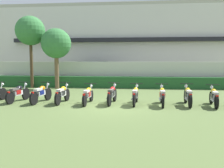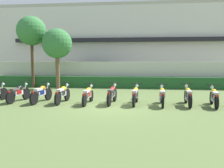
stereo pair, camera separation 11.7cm
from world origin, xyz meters
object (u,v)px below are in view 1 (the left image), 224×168
tree_far_side (56,44)px  tree_near_inspector (30,31)px  motorcycle_in_row_3 (62,94)px  motorcycle_in_row_6 (135,95)px  motorcycle_in_row_4 (88,95)px  parked_car (94,73)px  motorcycle_in_row_5 (112,94)px  motorcycle_in_row_1 (18,93)px  motorcycle_in_row_9 (214,97)px  motorcycle_in_row_7 (162,96)px  motorcycle_in_row_2 (41,93)px  motorcycle_in_row_8 (188,96)px

tree_far_side → tree_near_inspector: bearing=171.7°
motorcycle_in_row_3 → motorcycle_in_row_6: (3.53, 0.04, -0.01)m
motorcycle_in_row_3 → motorcycle_in_row_4: size_ratio=0.98×
parked_car → motorcycle_in_row_5: bearing=-80.1°
motorcycle_in_row_1 → motorcycle_in_row_5: bearing=-82.8°
tree_near_inspector → motorcycle_in_row_9: size_ratio=2.88×
motorcycle_in_row_4 → motorcycle_in_row_3: bearing=88.4°
motorcycle_in_row_5 → motorcycle_in_row_7: bearing=-88.2°
motorcycle_in_row_1 → motorcycle_in_row_9: bearing=-83.8°
tree_far_side → motorcycle_in_row_1: tree_far_side is taller
motorcycle_in_row_2 → motorcycle_in_row_7: 5.84m
motorcycle_in_row_6 → motorcycle_in_row_1: bearing=95.0°
parked_car → motorcycle_in_row_4: parked_car is taller
tree_far_side → motorcycle_in_row_9: tree_far_side is taller
tree_far_side → motorcycle_in_row_7: (6.87, -5.45, -2.72)m
motorcycle_in_row_2 → motorcycle_in_row_4: motorcycle_in_row_2 is taller
parked_car → motorcycle_in_row_2: bearing=-102.1°
motorcycle_in_row_4 → motorcycle_in_row_6: (2.25, 0.12, 0.01)m
motorcycle_in_row_7 → motorcycle_in_row_8: (1.18, 0.13, 0.01)m
motorcycle_in_row_1 → motorcycle_in_row_7: size_ratio=1.03×
motorcycle_in_row_5 → motorcycle_in_row_7: (2.34, -0.16, -0.01)m
parked_car → motorcycle_in_row_5: size_ratio=2.44×
motorcycle_in_row_5 → motorcycle_in_row_6: bearing=-86.9°
motorcycle_in_row_1 → motorcycle_in_row_8: (8.23, -0.01, 0.01)m
tree_near_inspector → motorcycle_in_row_3: tree_near_inspector is taller
motorcycle_in_row_2 → parked_car: bearing=1.0°
motorcycle_in_row_3 → motorcycle_in_row_5: motorcycle_in_row_5 is taller
parked_car → motorcycle_in_row_6: 9.69m
motorcycle_in_row_3 → tree_near_inspector: bearing=39.3°
tree_near_inspector → motorcycle_in_row_1: size_ratio=2.73×
motorcycle_in_row_4 → motorcycle_in_row_7: 3.48m
motorcycle_in_row_1 → motorcycle_in_row_2: size_ratio=0.96×
tree_near_inspector → motorcycle_in_row_7: tree_near_inspector is taller
motorcycle_in_row_1 → tree_far_side: bearing=5.0°
motorcycle_in_row_8 → motorcycle_in_row_2: bearing=93.1°
motorcycle_in_row_3 → motorcycle_in_row_9: motorcycle_in_row_3 is taller
motorcycle_in_row_7 → tree_far_side: bearing=54.0°
motorcycle_in_row_1 → motorcycle_in_row_6: bearing=-83.4°
motorcycle_in_row_1 → parked_car: bearing=-6.9°
tree_near_inspector → motorcycle_in_row_7: 11.18m
tree_near_inspector → motorcycle_in_row_7: size_ratio=2.82×
motorcycle_in_row_2 → motorcycle_in_row_5: bearing=-81.7°
parked_car → tree_near_inspector: bearing=-146.1°
parked_car → motorcycle_in_row_7: 10.31m
motorcycle_in_row_9 → motorcycle_in_row_4: bearing=97.1°
motorcycle_in_row_7 → motorcycle_in_row_9: size_ratio=1.02×
tree_far_side → motorcycle_in_row_1: bearing=-92.0°
motorcycle_in_row_1 → motorcycle_in_row_2: 1.21m
parked_car → motorcycle_in_row_6: (3.62, -8.97, -0.49)m
parked_car → tree_near_inspector: 6.11m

